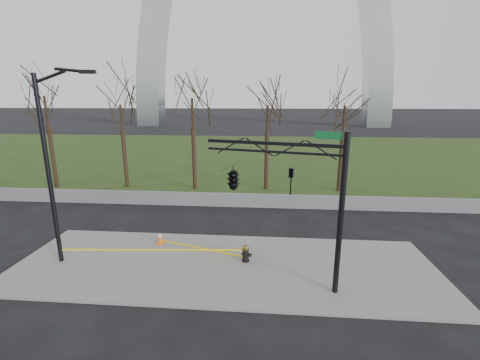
# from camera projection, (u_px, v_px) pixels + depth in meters

# --- Properties ---
(ground) EXTENTS (500.00, 500.00, 0.00)m
(ground) POSITION_uv_depth(u_px,v_px,m) (224.00, 266.00, 13.84)
(ground) COLOR black
(ground) RESTS_ON ground
(sidewalk) EXTENTS (18.00, 6.00, 0.10)m
(sidewalk) POSITION_uv_depth(u_px,v_px,m) (224.00, 265.00, 13.83)
(sidewalk) COLOR slate
(sidewalk) RESTS_ON ground
(grass_strip) EXTENTS (120.00, 40.00, 0.06)m
(grass_strip) POSITION_uv_depth(u_px,v_px,m) (253.00, 153.00, 42.82)
(grass_strip) COLOR #203312
(grass_strip) RESTS_ON ground
(guardrail) EXTENTS (60.00, 0.30, 0.90)m
(guardrail) POSITION_uv_depth(u_px,v_px,m) (240.00, 200.00, 21.46)
(guardrail) COLOR #59595B
(guardrail) RESTS_ON ground
(tree_row) EXTENTS (32.44, 4.00, 7.81)m
(tree_row) POSITION_uv_depth(u_px,v_px,m) (158.00, 140.00, 25.02)
(tree_row) COLOR black
(tree_row) RESTS_ON ground
(fire_hydrant) EXTENTS (0.50, 0.35, 0.81)m
(fire_hydrant) POSITION_uv_depth(u_px,v_px,m) (246.00, 253.00, 13.99)
(fire_hydrant) COLOR black
(fire_hydrant) RESTS_ON sidewalk
(traffic_cone) EXTENTS (0.38, 0.38, 0.61)m
(traffic_cone) POSITION_uv_depth(u_px,v_px,m) (160.00, 238.00, 15.72)
(traffic_cone) COLOR #FF5C0D
(traffic_cone) RESTS_ON sidewalk
(street_light) EXTENTS (2.38, 0.59, 8.21)m
(street_light) POSITION_uv_depth(u_px,v_px,m) (52.00, 158.00, 13.02)
(street_light) COLOR black
(street_light) RESTS_ON ground
(traffic_signal_mast) EXTENTS (4.95, 2.54, 6.00)m
(traffic_signal_mast) POSITION_uv_depth(u_px,v_px,m) (253.00, 179.00, 11.93)
(traffic_signal_mast) COLOR black
(traffic_signal_mast) RESTS_ON ground
(caution_tape) EXTENTS (8.11, 2.05, 0.42)m
(caution_tape) POSITION_uv_depth(u_px,v_px,m) (171.00, 249.00, 14.31)
(caution_tape) COLOR yellow
(caution_tape) RESTS_ON ground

